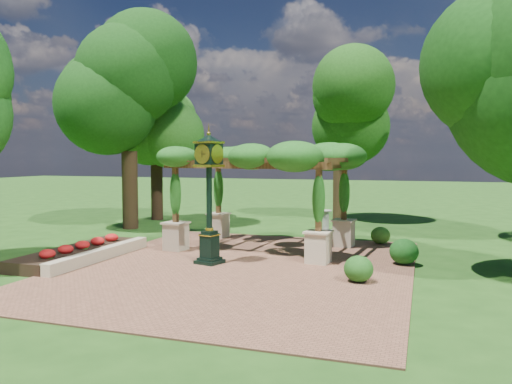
% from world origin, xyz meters
% --- Properties ---
extents(ground, '(120.00, 120.00, 0.00)m').
position_xyz_m(ground, '(0.00, 0.00, 0.00)').
color(ground, '#1E4714').
rests_on(ground, ground).
extents(brick_plaza, '(10.00, 12.00, 0.04)m').
position_xyz_m(brick_plaza, '(0.00, 1.00, 0.02)').
color(brick_plaza, brown).
rests_on(brick_plaza, ground).
extents(border_wall, '(0.35, 5.00, 0.40)m').
position_xyz_m(border_wall, '(-4.60, 0.50, 0.20)').
color(border_wall, '#C6B793').
rests_on(border_wall, ground).
extents(flower_bed, '(1.50, 5.00, 0.36)m').
position_xyz_m(flower_bed, '(-5.50, 0.50, 0.18)').
color(flower_bed, red).
rests_on(flower_bed, ground).
extents(pedestal_clock, '(0.98, 0.98, 4.08)m').
position_xyz_m(pedestal_clock, '(-1.07, 1.14, 2.45)').
color(pedestal_clock, black).
rests_on(pedestal_clock, brick_plaza).
extents(pergola, '(6.45, 4.42, 3.84)m').
position_xyz_m(pergola, '(-0.34, 4.13, 3.15)').
color(pergola, beige).
rests_on(pergola, brick_plaza).
extents(sundial, '(0.66, 0.66, 0.99)m').
position_xyz_m(sundial, '(1.10, 8.95, 0.44)').
color(sundial, gray).
rests_on(sundial, ground).
extents(shrub_front, '(0.91, 0.91, 0.70)m').
position_xyz_m(shrub_front, '(3.62, 0.28, 0.39)').
color(shrub_front, '#1D5117').
rests_on(shrub_front, brick_plaza).
extents(shrub_mid, '(1.06, 1.06, 0.79)m').
position_xyz_m(shrub_mid, '(4.67, 2.92, 0.44)').
color(shrub_mid, '#154914').
rests_on(shrub_mid, brick_plaza).
extents(shrub_back, '(0.93, 0.93, 0.65)m').
position_xyz_m(shrub_back, '(3.68, 6.42, 0.37)').
color(shrub_back, '#336A1E').
rests_on(shrub_back, brick_plaza).
extents(tree_west_near, '(4.98, 4.98, 9.34)m').
position_xyz_m(tree_west_near, '(-7.79, 7.18, 6.42)').
color(tree_west_near, '#372516').
rests_on(tree_west_near, ground).
extents(tree_west_far, '(3.59, 3.59, 7.64)m').
position_xyz_m(tree_west_far, '(-8.31, 10.54, 5.23)').
color(tree_west_far, black).
rests_on(tree_west_far, ground).
extents(tree_north, '(3.85, 3.85, 8.59)m').
position_xyz_m(tree_north, '(1.03, 13.23, 5.86)').
color(tree_north, '#362615').
rests_on(tree_north, ground).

